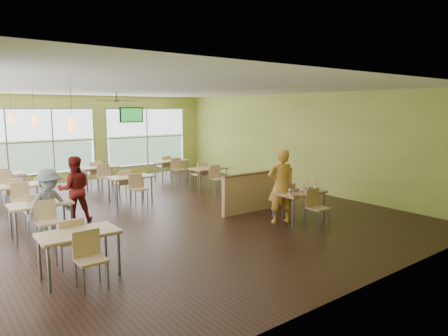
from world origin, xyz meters
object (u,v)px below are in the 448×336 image
Objects in this scene: main_table at (300,196)px; food_basket at (309,188)px; man_plaid at (281,186)px; half_wall_divider at (259,191)px.

main_table reaches higher than food_basket.
main_table is 0.86× the size of man_plaid.
food_basket is (0.38, 0.04, 0.15)m from main_table.
half_wall_divider is at bearing -87.13° from man_plaid.
food_basket is at bearing -174.54° from man_plaid.
man_plaid is at bearing -108.29° from half_wall_divider.
half_wall_divider reaches higher than main_table.
half_wall_divider is 1.31m from man_plaid.
man_plaid reaches higher than main_table.
man_plaid reaches higher than food_basket.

